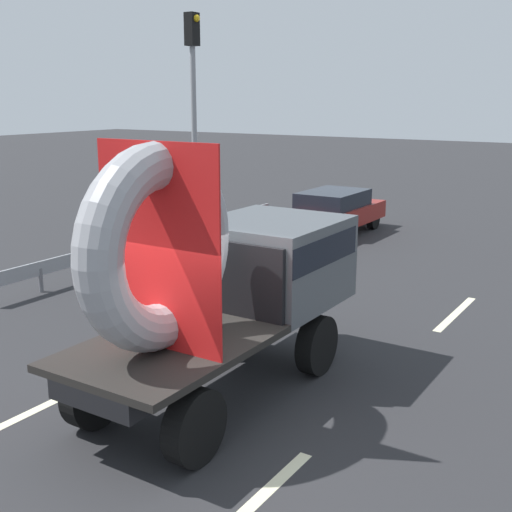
% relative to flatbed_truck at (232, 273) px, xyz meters
% --- Properties ---
extents(ground_plane, '(120.00, 120.00, 0.00)m').
position_rel_flatbed_truck_xyz_m(ground_plane, '(0.09, -1.25, -1.78)').
color(ground_plane, '#28282B').
extents(flatbed_truck, '(2.02, 5.12, 3.79)m').
position_rel_flatbed_truck_xyz_m(flatbed_truck, '(0.00, 0.00, 0.00)').
color(flatbed_truck, black).
rests_on(flatbed_truck, ground_plane).
extents(distant_sedan, '(1.82, 4.25, 1.39)m').
position_rel_flatbed_truck_xyz_m(distant_sedan, '(-3.78, 11.19, -1.04)').
color(distant_sedan, black).
rests_on(distant_sedan, ground_plane).
extents(traffic_light, '(0.42, 0.36, 6.61)m').
position_rel_flatbed_truck_xyz_m(traffic_light, '(-6.71, 7.78, 2.46)').
color(traffic_light, gray).
rests_on(traffic_light, ground_plane).
extents(guardrail, '(0.10, 11.18, 0.71)m').
position_rel_flatbed_truck_xyz_m(guardrail, '(-6.47, 5.92, -1.26)').
color(guardrail, gray).
rests_on(guardrail, ground_plane).
extents(lane_dash_left_near, '(0.16, 2.93, 0.01)m').
position_rel_flatbed_truck_xyz_m(lane_dash_left_near, '(-1.89, -2.61, -1.78)').
color(lane_dash_left_near, beige).
rests_on(lane_dash_left_near, ground_plane).
extents(lane_dash_left_far, '(0.16, 2.60, 0.01)m').
position_rel_flatbed_truck_xyz_m(lane_dash_left_far, '(-1.89, 5.35, -1.78)').
color(lane_dash_left_far, beige).
rests_on(lane_dash_left_far, ground_plane).
extents(lane_dash_right_near, '(0.16, 2.18, 0.01)m').
position_rel_flatbed_truck_xyz_m(lane_dash_right_near, '(1.89, -2.23, -1.78)').
color(lane_dash_right_near, beige).
rests_on(lane_dash_right_near, ground_plane).
extents(lane_dash_right_far, '(0.16, 2.50, 0.01)m').
position_rel_flatbed_truck_xyz_m(lane_dash_right_far, '(1.89, 5.26, -1.78)').
color(lane_dash_right_far, beige).
rests_on(lane_dash_right_far, ground_plane).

